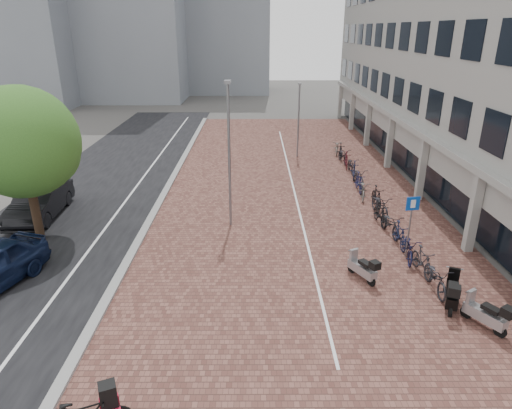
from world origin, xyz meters
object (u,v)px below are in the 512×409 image
Objects in this scene: scooter_mid at (452,291)px; parking_sign at (411,217)px; car_dark at (40,201)px; scooter_front at (362,267)px; scooter_back at (485,313)px.

scooter_mid is 3.64m from parking_sign.
scooter_mid is (16.98, -7.67, -0.23)m from car_dark.
parking_sign is at bearing -17.37° from car_dark.
scooter_mid is at bearing -62.22° from scooter_front.
scooter_front is (14.41, -5.93, -0.29)m from car_dark.
scooter_mid is (2.57, -1.74, 0.07)m from scooter_front.
car_dark is at bearing 121.67° from scooter_back.
scooter_front is at bearing 168.81° from scooter_mid.
parking_sign is (-0.95, 4.55, 1.24)m from scooter_back.
car_dark is 1.87× the size of parking_sign.
parking_sign reaches higher than scooter_mid.
car_dark is 3.13× the size of scooter_back.
scooter_mid is 1.26m from scooter_back.
car_dark is 19.62m from scooter_back.
scooter_front is 0.57× the size of parking_sign.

